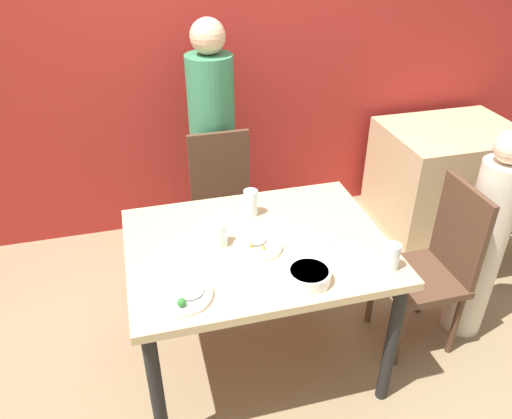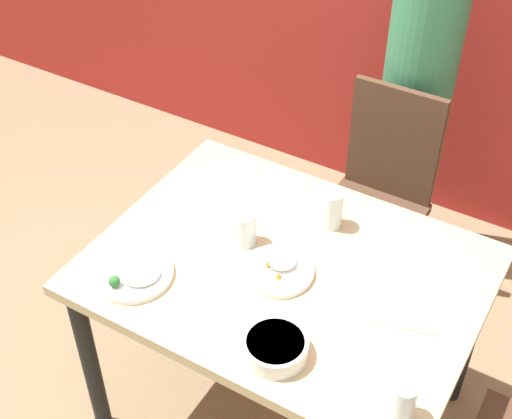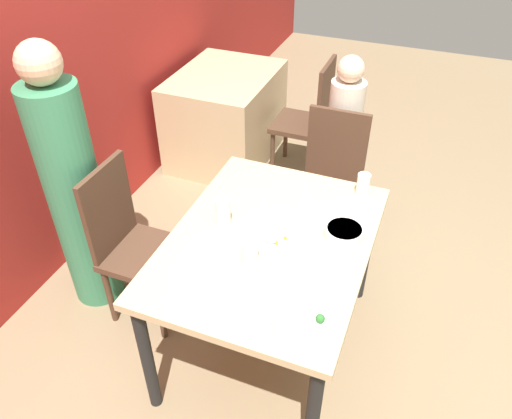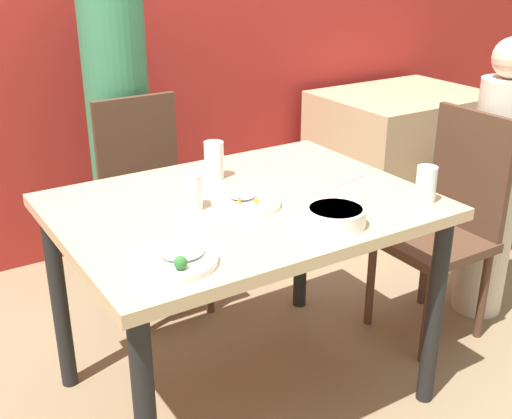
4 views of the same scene
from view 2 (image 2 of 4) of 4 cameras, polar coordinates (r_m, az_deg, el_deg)
name	(u,v)px [view 2 (image 2 of 4)]	position (r m, az deg, el deg)	size (l,w,h in m)	color
ground_plane	(281,408)	(2.85, 2.01, -15.62)	(10.00, 10.00, 0.00)	#847051
dining_table	(286,287)	(2.32, 2.39, -6.22)	(1.21, 0.91, 0.77)	tan
chair_adult_spot	(377,194)	(2.99, 9.65, 1.21)	(0.40, 0.40, 0.95)	#4C3323
person_adult	(412,111)	(3.10, 12.41, 7.73)	(0.29, 0.29, 1.57)	#387F56
bowl_curry	(275,347)	(2.00, 1.55, -10.94)	(0.18, 0.18, 0.06)	white
plate_rice_adult	(279,269)	(2.23, 1.82, -4.76)	(0.23, 0.23, 0.05)	white
plate_rice_child	(134,273)	(2.24, -9.73, -5.05)	(0.25, 0.25, 0.05)	white
glass_water_tall	(246,228)	(2.29, -0.83, -1.49)	(0.07, 0.07, 0.12)	silver
glass_water_short	(332,209)	(2.37, 6.13, 0.05)	(0.07, 0.07, 0.14)	silver
glass_water_center	(403,401)	(1.89, 11.65, -14.78)	(0.07, 0.07, 0.12)	silver
fork_steel	(404,327)	(2.13, 11.79, -9.15)	(0.18, 0.06, 0.01)	silver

